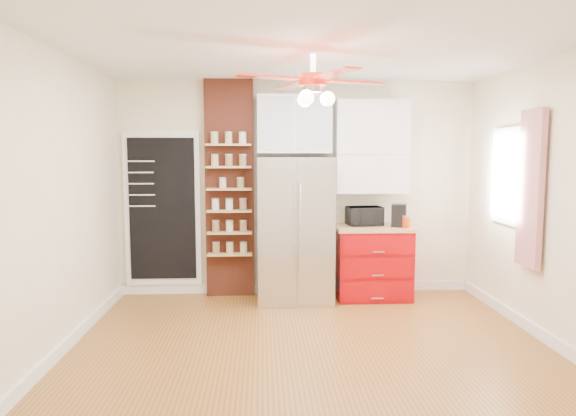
{
  "coord_description": "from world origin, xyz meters",
  "views": [
    {
      "loc": [
        -0.45,
        -4.53,
        1.79
      ],
      "look_at": [
        -0.17,
        0.9,
        1.22
      ],
      "focal_mm": 32.0,
      "sensor_mm": 36.0,
      "label": 1
    }
  ],
  "objects": [
    {
      "name": "floor",
      "position": [
        0.0,
        0.0,
        0.0
      ],
      "size": [
        4.5,
        4.5,
        0.0
      ],
      "primitive_type": "plane",
      "color": "olive",
      "rests_on": "ground"
    },
    {
      "name": "ceiling",
      "position": [
        0.0,
        0.0,
        2.7
      ],
      "size": [
        4.5,
        4.5,
        0.0
      ],
      "primitive_type": "plane",
      "color": "white",
      "rests_on": "wall_back"
    },
    {
      "name": "wall_back",
      "position": [
        0.0,
        2.0,
        1.35
      ],
      "size": [
        4.5,
        0.02,
        2.7
      ],
      "primitive_type": "cube",
      "color": "#FFF3CD",
      "rests_on": "floor"
    },
    {
      "name": "wall_front",
      "position": [
        0.0,
        -2.0,
        1.35
      ],
      "size": [
        4.5,
        0.02,
        2.7
      ],
      "primitive_type": "cube",
      "color": "#FFF3CD",
      "rests_on": "floor"
    },
    {
      "name": "wall_left",
      "position": [
        -2.25,
        0.0,
        1.35
      ],
      "size": [
        0.02,
        4.0,
        2.7
      ],
      "primitive_type": "cube",
      "color": "#FFF3CD",
      "rests_on": "floor"
    },
    {
      "name": "wall_right",
      "position": [
        2.25,
        0.0,
        1.35
      ],
      "size": [
        0.02,
        4.0,
        2.7
      ],
      "primitive_type": "cube",
      "color": "#FFF3CD",
      "rests_on": "floor"
    },
    {
      "name": "chalkboard",
      "position": [
        -1.7,
        1.96,
        1.1
      ],
      "size": [
        0.95,
        0.05,
        1.95
      ],
      "color": "white",
      "rests_on": "wall_back"
    },
    {
      "name": "brick_pillar",
      "position": [
        -0.85,
        1.92,
        1.35
      ],
      "size": [
        0.6,
        0.16,
        2.7
      ],
      "primitive_type": "cube",
      "color": "brown",
      "rests_on": "floor"
    },
    {
      "name": "fridge",
      "position": [
        -0.05,
        1.63,
        0.88
      ],
      "size": [
        0.9,
        0.7,
        1.75
      ],
      "primitive_type": "cube",
      "color": "silver",
      "rests_on": "floor"
    },
    {
      "name": "upper_glass_cabinet",
      "position": [
        -0.05,
        1.82,
        2.15
      ],
      "size": [
        0.9,
        0.35,
        0.7
      ],
      "primitive_type": "cube",
      "color": "white",
      "rests_on": "wall_back"
    },
    {
      "name": "red_cabinet",
      "position": [
        0.92,
        1.68,
        0.45
      ],
      "size": [
        0.94,
        0.64,
        0.9
      ],
      "color": "#A20308",
      "rests_on": "floor"
    },
    {
      "name": "upper_shelf_unit",
      "position": [
        0.92,
        1.85,
        1.88
      ],
      "size": [
        0.9,
        0.3,
        1.15
      ],
      "primitive_type": "cube",
      "color": "white",
      "rests_on": "wall_back"
    },
    {
      "name": "window",
      "position": [
        2.23,
        0.9,
        1.55
      ],
      "size": [
        0.04,
        0.75,
        1.05
      ],
      "primitive_type": "cube",
      "color": "white",
      "rests_on": "wall_right"
    },
    {
      "name": "curtain",
      "position": [
        2.18,
        0.35,
        1.45
      ],
      "size": [
        0.06,
        0.4,
        1.55
      ],
      "primitive_type": "cube",
      "color": "red",
      "rests_on": "wall_right"
    },
    {
      "name": "ceiling_fan",
      "position": [
        0.0,
        0.0,
        2.42
      ],
      "size": [
        1.4,
        1.4,
        0.44
      ],
      "color": "silver",
      "rests_on": "ceiling"
    },
    {
      "name": "toaster_oven",
      "position": [
        0.83,
        1.78,
        1.02
      ],
      "size": [
        0.46,
        0.34,
        0.23
      ],
      "primitive_type": "imported",
      "rotation": [
        0.0,
        0.0,
        0.13
      ],
      "color": "black",
      "rests_on": "red_cabinet"
    },
    {
      "name": "coffee_maker",
      "position": [
        1.23,
        1.65,
        1.04
      ],
      "size": [
        0.23,
        0.24,
        0.28
      ],
      "primitive_type": "cube",
      "rotation": [
        0.0,
        0.0,
        -0.32
      ],
      "color": "black",
      "rests_on": "red_cabinet"
    },
    {
      "name": "canister_left",
      "position": [
        1.29,
        1.52,
        0.97
      ],
      "size": [
        0.11,
        0.11,
        0.14
      ],
      "primitive_type": "cylinder",
      "rotation": [
        0.0,
        0.0,
        0.15
      ],
      "color": "#C0320A",
      "rests_on": "red_cabinet"
    },
    {
      "name": "canister_right",
      "position": [
        1.28,
        1.64,
        0.97
      ],
      "size": [
        0.12,
        0.12,
        0.15
      ],
      "primitive_type": "cylinder",
      "rotation": [
        0.0,
        0.0,
        -0.31
      ],
      "color": "#BB130A",
      "rests_on": "red_cabinet"
    },
    {
      "name": "pantry_jar_oats",
      "position": [
        -0.92,
        1.76,
        1.43
      ],
      "size": [
        0.1,
        0.1,
        0.12
      ],
      "primitive_type": "cylinder",
      "rotation": [
        0.0,
        0.0,
        -0.15
      ],
      "color": "beige",
      "rests_on": "brick_pillar"
    },
    {
      "name": "pantry_jar_beans",
      "position": [
        -0.71,
        1.78,
        1.43
      ],
      "size": [
        0.12,
        0.12,
        0.12
      ],
      "primitive_type": "cylinder",
      "rotation": [
        0.0,
        0.0,
        -0.34
      ],
      "color": "olive",
      "rests_on": "brick_pillar"
    }
  ]
}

